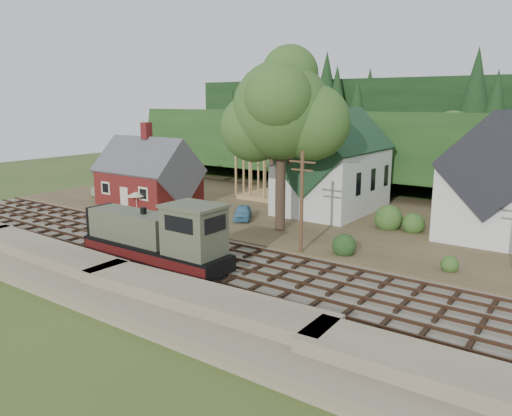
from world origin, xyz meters
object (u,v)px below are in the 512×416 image
Objects in this scene: car_blue at (243,212)px; car_red at (484,234)px; locomotive at (159,239)px; patio_set at (136,195)px; car_green at (100,193)px.

car_blue reaches higher than car_red.
locomotive reaches higher than patio_set.
car_red is 2.12× the size of patio_set.
car_green is at bearing 98.85° from car_red.
car_blue is at bearing 103.74° from locomotive.
locomotive is 2.62× the size of car_red.
car_red is at bearing 48.31° from locomotive.
car_green is 1.74× the size of patio_set.
car_green is (-23.71, 12.96, -1.22)m from locomotive.
car_red is at bearing -18.55° from car_blue.
locomotive is 17.45m from patio_set.
locomotive is 27.05m from car_green.
car_green is (-20.24, -1.27, -0.05)m from car_blue.
locomotive is 3.20× the size of car_green.
car_green is 41.51m from car_red.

